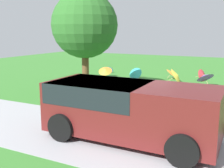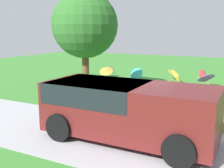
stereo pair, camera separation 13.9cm
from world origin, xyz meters
TOP-DOWN VIEW (x-y plane):
  - ground at (0.00, 0.00)m, footprint 40.00×40.00m
  - road_strip at (0.00, 6.55)m, footprint 40.00×3.56m
  - van_dark at (-1.54, 6.33)m, footprint 4.60×2.13m
  - park_bench at (-2.30, 2.92)m, footprint 1.62×0.54m
  - shade_tree at (2.31, 2.22)m, footprint 2.99×2.99m
  - parasol_purple_1 at (-2.37, -2.35)m, footprint 1.26×1.27m
  - parasol_yellow_0 at (-0.85, -2.44)m, footprint 0.95×1.01m
  - parasol_red_0 at (-2.06, -3.72)m, footprint 0.75×0.82m
  - parasol_orange_0 at (-0.25, -3.72)m, footprint 0.82×0.88m
  - parasol_orange_1 at (3.71, -2.35)m, footprint 1.04×1.02m
  - parasol_teal_0 at (1.78, -2.66)m, footprint 0.88×0.75m
  - parasol_blue_0 at (4.34, -4.16)m, footprint 0.64×0.55m

SIDE VIEW (x-z plane):
  - ground at x=0.00m, z-range 0.00..0.00m
  - road_strip at x=0.00m, z-range 0.00..0.01m
  - parasol_blue_0 at x=4.34m, z-range 0.00..0.53m
  - parasol_teal_0 at x=1.78m, z-range 0.00..0.73m
  - parasol_red_0 at x=-2.06m, z-range 0.00..0.74m
  - parasol_orange_0 at x=-0.25m, z-range 0.05..0.74m
  - parasol_yellow_0 at x=-0.85m, z-range 0.00..0.88m
  - park_bench at x=-2.30m, z-range 0.01..0.92m
  - parasol_orange_1 at x=3.71m, z-range 0.09..0.88m
  - parasol_purple_1 at x=-2.37m, z-range 0.09..0.94m
  - van_dark at x=-1.54m, z-range 0.15..1.68m
  - shade_tree at x=2.31m, z-range 0.83..5.51m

